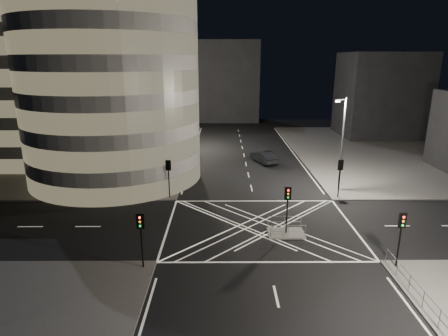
{
  "coord_description": "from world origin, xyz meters",
  "views": [
    {
      "loc": [
        -3.31,
        -29.82,
        14.04
      ],
      "look_at": [
        -3.11,
        7.85,
        3.0
      ],
      "focal_mm": 30.0,
      "sensor_mm": 36.0,
      "label": 1
    }
  ],
  "objects_px": {
    "traffic_signal_nl": "(141,230)",
    "sedan": "(264,157)",
    "traffic_signal_fl": "(169,172)",
    "street_lamp_left_far": "(184,114)",
    "traffic_signal_fr": "(340,172)",
    "central_island": "(286,233)",
    "street_lamp_right_far": "(342,142)",
    "street_lamp_left_near": "(168,136)",
    "traffic_signal_nr": "(401,230)",
    "traffic_signal_island": "(288,201)"
  },
  "relations": [
    {
      "from": "traffic_signal_fl",
      "to": "traffic_signal_fr",
      "type": "xyz_separation_m",
      "value": [
        17.6,
        0.0,
        0.0
      ]
    },
    {
      "from": "traffic_signal_nl",
      "to": "street_lamp_right_far",
      "type": "distance_m",
      "value": 24.27
    },
    {
      "from": "street_lamp_left_near",
      "to": "street_lamp_left_far",
      "type": "xyz_separation_m",
      "value": [
        0.0,
        18.0,
        0.0
      ]
    },
    {
      "from": "street_lamp_right_far",
      "to": "street_lamp_left_near",
      "type": "bearing_deg",
      "value": 170.97
    },
    {
      "from": "traffic_signal_nl",
      "to": "street_lamp_right_far",
      "type": "height_order",
      "value": "street_lamp_right_far"
    },
    {
      "from": "traffic_signal_fr",
      "to": "traffic_signal_island",
      "type": "relative_size",
      "value": 1.0
    },
    {
      "from": "traffic_signal_fr",
      "to": "central_island",
      "type": "bearing_deg",
      "value": -129.33
    },
    {
      "from": "traffic_signal_nl",
      "to": "street_lamp_left_far",
      "type": "xyz_separation_m",
      "value": [
        -0.64,
        36.8,
        2.63
      ]
    },
    {
      "from": "traffic_signal_nl",
      "to": "sedan",
      "type": "bearing_deg",
      "value": 67.64
    },
    {
      "from": "sedan",
      "to": "street_lamp_right_far",
      "type": "bearing_deg",
      "value": 98.04
    },
    {
      "from": "central_island",
      "to": "traffic_signal_nr",
      "type": "distance_m",
      "value": 9.08
    },
    {
      "from": "central_island",
      "to": "street_lamp_left_far",
      "type": "height_order",
      "value": "street_lamp_left_far"
    },
    {
      "from": "traffic_signal_fr",
      "to": "street_lamp_right_far",
      "type": "relative_size",
      "value": 0.4
    },
    {
      "from": "traffic_signal_nl",
      "to": "central_island",
      "type": "bearing_deg",
      "value": 26.14
    },
    {
      "from": "street_lamp_left_near",
      "to": "street_lamp_right_far",
      "type": "distance_m",
      "value": 19.11
    },
    {
      "from": "traffic_signal_fr",
      "to": "traffic_signal_nl",
      "type": "bearing_deg",
      "value": -142.31
    },
    {
      "from": "traffic_signal_nr",
      "to": "traffic_signal_fl",
      "type": "bearing_deg",
      "value": 142.31
    },
    {
      "from": "traffic_signal_nr",
      "to": "traffic_signal_island",
      "type": "distance_m",
      "value": 8.62
    },
    {
      "from": "central_island",
      "to": "traffic_signal_nl",
      "type": "height_order",
      "value": "traffic_signal_nl"
    },
    {
      "from": "traffic_signal_fr",
      "to": "street_lamp_left_far",
      "type": "height_order",
      "value": "street_lamp_left_far"
    },
    {
      "from": "street_lamp_left_near",
      "to": "street_lamp_left_far",
      "type": "bearing_deg",
      "value": 90.0
    },
    {
      "from": "traffic_signal_fl",
      "to": "street_lamp_left_far",
      "type": "bearing_deg",
      "value": 91.57
    },
    {
      "from": "traffic_signal_nr",
      "to": "traffic_signal_nl",
      "type": "bearing_deg",
      "value": 180.0
    },
    {
      "from": "traffic_signal_nl",
      "to": "street_lamp_left_near",
      "type": "bearing_deg",
      "value": 91.94
    },
    {
      "from": "traffic_signal_fl",
      "to": "street_lamp_left_far",
      "type": "height_order",
      "value": "street_lamp_left_far"
    },
    {
      "from": "traffic_signal_fl",
      "to": "central_island",
      "type": "bearing_deg",
      "value": -37.54
    },
    {
      "from": "traffic_signal_fl",
      "to": "street_lamp_left_near",
      "type": "height_order",
      "value": "street_lamp_left_near"
    },
    {
      "from": "sedan",
      "to": "traffic_signal_nl",
      "type": "bearing_deg",
      "value": 44.99
    },
    {
      "from": "traffic_signal_fl",
      "to": "traffic_signal_fr",
      "type": "height_order",
      "value": "same"
    },
    {
      "from": "traffic_signal_fl",
      "to": "street_lamp_left_near",
      "type": "xyz_separation_m",
      "value": [
        -0.64,
        5.2,
        2.63
      ]
    },
    {
      "from": "traffic_signal_fr",
      "to": "street_lamp_right_far",
      "type": "bearing_deg",
      "value": 73.89
    },
    {
      "from": "central_island",
      "to": "street_lamp_left_near",
      "type": "xyz_separation_m",
      "value": [
        -11.44,
        13.5,
        5.47
      ]
    },
    {
      "from": "traffic_signal_fl",
      "to": "traffic_signal_fr",
      "type": "distance_m",
      "value": 17.6
    },
    {
      "from": "sedan",
      "to": "traffic_signal_fr",
      "type": "bearing_deg",
      "value": 91.75
    },
    {
      "from": "traffic_signal_nr",
      "to": "sedan",
      "type": "height_order",
      "value": "traffic_signal_nr"
    },
    {
      "from": "traffic_signal_fr",
      "to": "traffic_signal_island",
      "type": "bearing_deg",
      "value": -129.33
    },
    {
      "from": "traffic_signal_nl",
      "to": "traffic_signal_nr",
      "type": "distance_m",
      "value": 17.6
    },
    {
      "from": "traffic_signal_nl",
      "to": "sedan",
      "type": "distance_m",
      "value": 29.79
    },
    {
      "from": "traffic_signal_fl",
      "to": "traffic_signal_island",
      "type": "relative_size",
      "value": 1.0
    },
    {
      "from": "traffic_signal_nl",
      "to": "traffic_signal_fr",
      "type": "height_order",
      "value": "same"
    },
    {
      "from": "central_island",
      "to": "traffic_signal_fr",
      "type": "distance_m",
      "value": 11.1
    },
    {
      "from": "traffic_signal_fl",
      "to": "street_lamp_right_far",
      "type": "bearing_deg",
      "value": 6.88
    },
    {
      "from": "traffic_signal_nr",
      "to": "street_lamp_right_far",
      "type": "relative_size",
      "value": 0.4
    },
    {
      "from": "traffic_signal_nl",
      "to": "traffic_signal_nr",
      "type": "bearing_deg",
      "value": 0.0
    },
    {
      "from": "central_island",
      "to": "traffic_signal_island",
      "type": "xyz_separation_m",
      "value": [
        0.0,
        0.0,
        2.84
      ]
    },
    {
      "from": "central_island",
      "to": "street_lamp_right_far",
      "type": "height_order",
      "value": "street_lamp_right_far"
    },
    {
      "from": "traffic_signal_fr",
      "to": "traffic_signal_nr",
      "type": "height_order",
      "value": "same"
    },
    {
      "from": "traffic_signal_nr",
      "to": "street_lamp_left_far",
      "type": "distance_m",
      "value": 41.15
    },
    {
      "from": "traffic_signal_fr",
      "to": "street_lamp_left_near",
      "type": "height_order",
      "value": "street_lamp_left_near"
    },
    {
      "from": "traffic_signal_fr",
      "to": "street_lamp_left_far",
      "type": "distance_m",
      "value": 29.63
    }
  ]
}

